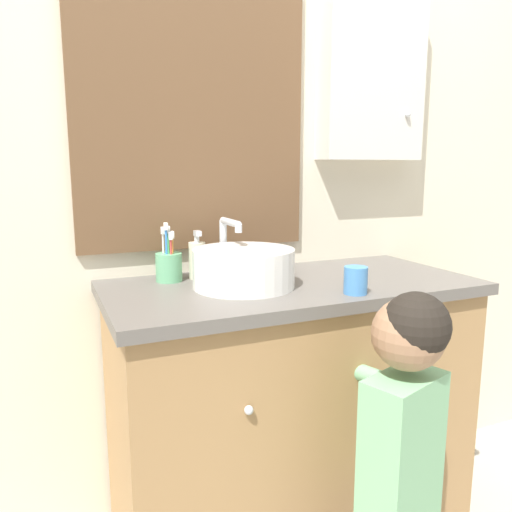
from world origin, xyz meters
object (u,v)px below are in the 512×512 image
object	(u,v)px
child_figure	(402,442)
drinking_cup	(356,280)
sink_basin	(243,267)
soap_dispenser	(197,259)
toothbrush_holder	(169,265)

from	to	relation	value
child_figure	drinking_cup	distance (m)	0.43
sink_basin	child_figure	size ratio (longest dim) A/B	0.37
sink_basin	soap_dispenser	world-z (taller)	sink_basin
sink_basin	drinking_cup	xyz separation A→B (m)	(0.25, -0.21, -0.02)
soap_dispenser	drinking_cup	bearing A→B (deg)	-46.33
sink_basin	toothbrush_holder	size ratio (longest dim) A/B	1.93
toothbrush_holder	soap_dispenser	world-z (taller)	toothbrush_holder
soap_dispenser	child_figure	distance (m)	0.79
child_figure	drinking_cup	world-z (taller)	drinking_cup
sink_basin	child_figure	world-z (taller)	sink_basin
soap_dispenser	drinking_cup	distance (m)	0.51
toothbrush_holder	drinking_cup	distance (m)	0.57
soap_dispenser	child_figure	size ratio (longest dim) A/B	0.16
toothbrush_holder	drinking_cup	xyz separation A→B (m)	(0.44, -0.36, -0.01)
sink_basin	child_figure	bearing A→B (deg)	-62.18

